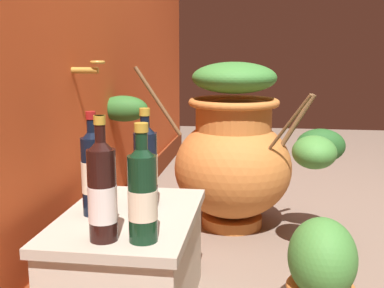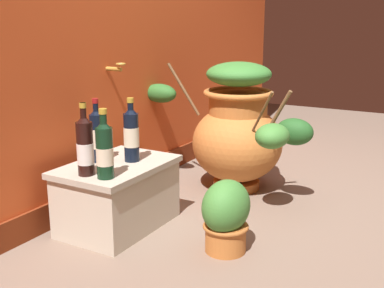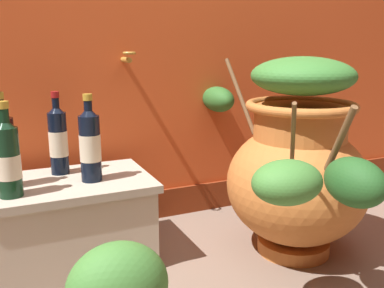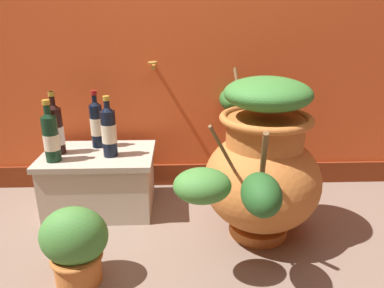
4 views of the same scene
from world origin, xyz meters
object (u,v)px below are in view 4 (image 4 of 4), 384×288
Objects in this scene: wine_bottle_back at (51,135)px; wine_bottle_right at (56,129)px; wine_bottle_left at (97,123)px; terracotta_urn at (261,166)px; potted_shrub at (75,245)px; wine_bottle_middle at (109,130)px.

wine_bottle_right is at bearing 94.38° from wine_bottle_back.
wine_bottle_back is at bearing -85.62° from wine_bottle_right.
terracotta_urn is at bearing -24.85° from wine_bottle_left.
wine_bottle_middle is at bearing 84.42° from potted_shrub.
wine_bottle_left reaches higher than wine_bottle_back.
wine_bottle_left is 0.28m from wine_bottle_back.
wine_bottle_back is (0.01, -0.11, -0.00)m from wine_bottle_right.
terracotta_urn is 0.90m from potted_shrub.
wine_bottle_back is 0.94× the size of potted_shrub.
wine_bottle_left is 0.22m from wine_bottle_right.
wine_bottle_back is at bearing 114.28° from potted_shrub.
wine_bottle_left is 1.01× the size of wine_bottle_back.
terracotta_urn is at bearing -10.39° from wine_bottle_back.
wine_bottle_back is at bearing -132.63° from wine_bottle_left.
wine_bottle_left is 0.17m from wine_bottle_middle.
terracotta_urn is 0.95m from wine_bottle_left.
wine_bottle_back is 0.64m from potted_shrub.
wine_bottle_middle reaches higher than wine_bottle_left.
wine_bottle_left reaches higher than potted_shrub.
wine_bottle_right reaches higher than potted_shrub.
terracotta_urn is 0.81m from wine_bottle_middle.
terracotta_urn reaches higher than wine_bottle_back.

